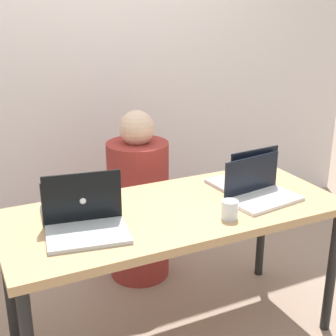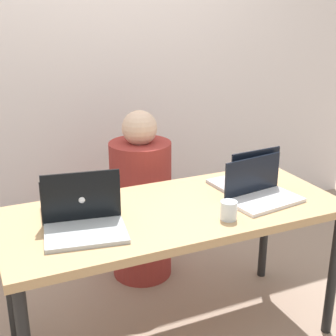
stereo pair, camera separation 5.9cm
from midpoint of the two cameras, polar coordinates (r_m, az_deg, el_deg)
The scene contains 9 objects.
ground_plane at distance 2.61m, azimuth 1.35°, elevation -19.71°, with size 12.00×12.00×0.00m, color gray.
back_wall at distance 3.26m, azimuth -8.59°, elevation 13.90°, with size 4.50×0.10×2.69m, color silver.
desk at distance 2.25m, azimuth 1.48°, elevation -6.52°, with size 1.61×0.70×0.73m.
person_at_center at distance 2.89m, azimuth -2.71°, elevation -4.53°, with size 0.43×0.43×1.07m.
laptop_front_left at distance 2.02m, azimuth -9.35°, elevation -6.27°, with size 0.37×0.30×0.24m.
laptop_back_left at distance 2.17m, azimuth -9.87°, elevation -4.58°, with size 0.37×0.26×0.20m.
laptop_front_right at distance 2.35m, azimuth 12.00°, elevation -2.86°, with size 0.37×0.26×0.20m.
laptop_back_right at distance 2.50m, azimuth 10.10°, elevation -1.23°, with size 0.32×0.27×0.22m.
water_glass_right at distance 2.12m, azimuth 8.20°, elevation -5.28°, with size 0.08×0.08×0.09m.
Camera 2 is at (-0.85, -1.84, 1.65)m, focal length 50.00 mm.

